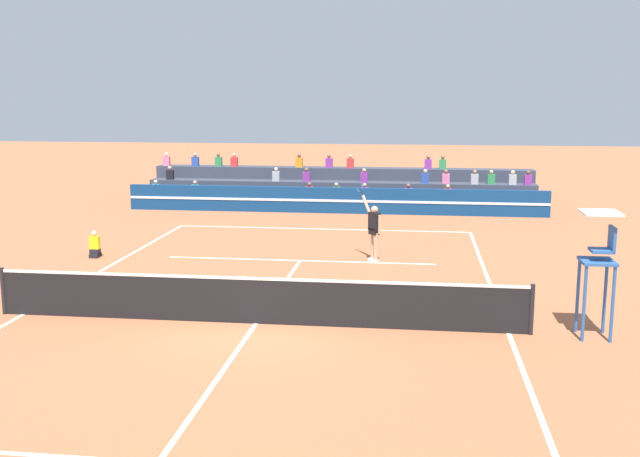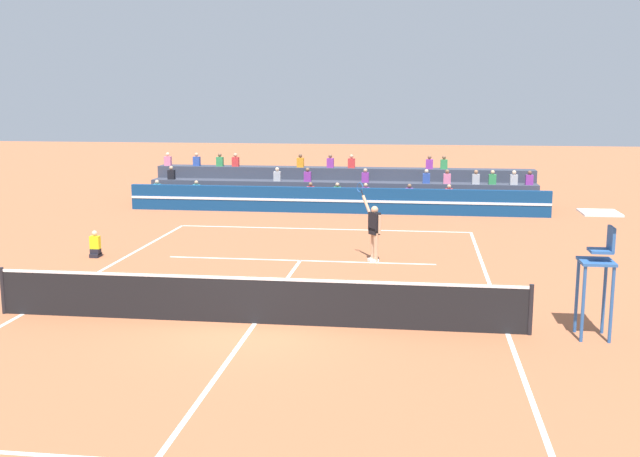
{
  "view_description": "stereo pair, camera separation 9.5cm",
  "coord_description": "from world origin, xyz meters",
  "px_view_note": "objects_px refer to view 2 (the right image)",
  "views": [
    {
      "loc": [
        3.45,
        -15.67,
        5.04
      ],
      "look_at": [
        0.67,
        5.96,
        1.1
      ],
      "focal_mm": 42.0,
      "sensor_mm": 36.0,
      "label": 1
    },
    {
      "loc": [
        3.54,
        -15.66,
        5.04
      ],
      "look_at": [
        0.67,
        5.96,
        1.1
      ],
      "focal_mm": 42.0,
      "sensor_mm": 36.0,
      "label": 2
    }
  ],
  "objects_px": {
    "tennis_ball": "(371,282)",
    "tennis_player": "(374,230)",
    "ball_kid_courtside": "(95,247)",
    "umpire_chair": "(599,257)"
  },
  "relations": [
    {
      "from": "tennis_player",
      "to": "tennis_ball",
      "type": "distance_m",
      "value": 2.81
    },
    {
      "from": "ball_kid_courtside",
      "to": "tennis_ball",
      "type": "bearing_deg",
      "value": -13.47
    },
    {
      "from": "umpire_chair",
      "to": "ball_kid_courtside",
      "type": "bearing_deg",
      "value": 156.03
    },
    {
      "from": "umpire_chair",
      "to": "ball_kid_courtside",
      "type": "distance_m",
      "value": 15.04
    },
    {
      "from": "ball_kid_courtside",
      "to": "tennis_player",
      "type": "bearing_deg",
      "value": 3.59
    },
    {
      "from": "ball_kid_courtside",
      "to": "tennis_ball",
      "type": "relative_size",
      "value": 12.43
    },
    {
      "from": "ball_kid_courtside",
      "to": "tennis_player",
      "type": "distance_m",
      "value": 8.7
    },
    {
      "from": "ball_kid_courtside",
      "to": "umpire_chair",
      "type": "bearing_deg",
      "value": -23.97
    },
    {
      "from": "tennis_ball",
      "to": "tennis_player",
      "type": "bearing_deg",
      "value": 91.8
    },
    {
      "from": "umpire_chair",
      "to": "tennis_ball",
      "type": "distance_m",
      "value": 6.57
    }
  ]
}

